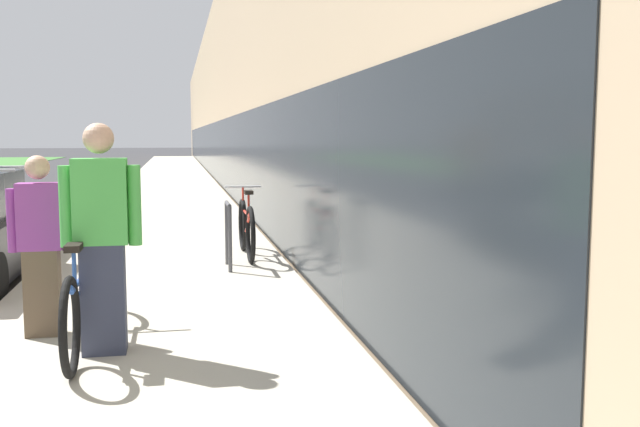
# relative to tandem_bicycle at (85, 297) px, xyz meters

# --- Properties ---
(sidewalk_slab) EXTENTS (3.22, 70.00, 0.16)m
(sidewalk_slab) POSITION_rel_tandem_bicycle_xyz_m (0.56, 19.91, -0.46)
(sidewalk_slab) COLOR #B2AA99
(sidewalk_slab) RESTS_ON ground
(storefront_facade) EXTENTS (10.01, 70.00, 6.84)m
(storefront_facade) POSITION_rel_tandem_bicycle_xyz_m (7.21, 27.91, 2.88)
(storefront_facade) COLOR tan
(storefront_facade) RESTS_ON ground
(tandem_bicycle) EXTENTS (0.52, 2.42, 0.90)m
(tandem_bicycle) POSITION_rel_tandem_bicycle_xyz_m (0.00, 0.00, 0.00)
(tandem_bicycle) COLOR black
(tandem_bicycle) RESTS_ON sidewalk_slab
(person_rider) EXTENTS (0.60, 0.24, 1.77)m
(person_rider) POSITION_rel_tandem_bicycle_xyz_m (0.18, -0.30, 0.51)
(person_rider) COLOR #33384C
(person_rider) RESTS_ON sidewalk_slab
(person_bystander) EXTENTS (0.52, 0.20, 1.52)m
(person_bystander) POSITION_rel_tandem_bicycle_xyz_m (-0.38, 0.31, 0.38)
(person_bystander) COLOR brown
(person_bystander) RESTS_ON sidewalk_slab
(bike_rack_hoop) EXTENTS (0.05, 0.60, 0.84)m
(bike_rack_hoop) POSITION_rel_tandem_bicycle_xyz_m (1.38, 3.08, 0.13)
(bike_rack_hoop) COLOR #4C4C51
(bike_rack_hoop) RESTS_ON sidewalk_slab
(cruiser_bike_nearest) EXTENTS (0.52, 1.87, 0.96)m
(cruiser_bike_nearest) POSITION_rel_tandem_bicycle_xyz_m (1.69, 3.90, 0.02)
(cruiser_bike_nearest) COLOR black
(cruiser_bike_nearest) RESTS_ON sidewalk_slab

